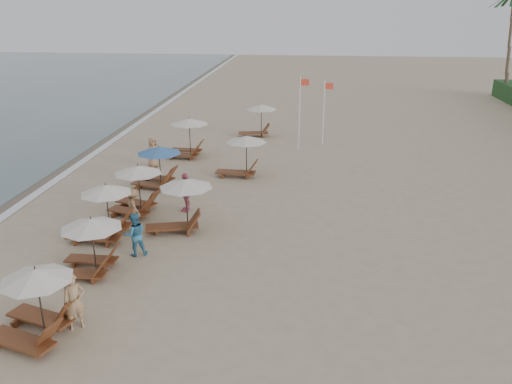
# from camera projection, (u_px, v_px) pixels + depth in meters

# --- Properties ---
(ground) EXTENTS (160.00, 160.00, 0.00)m
(ground) POSITION_uv_depth(u_px,v_px,m) (233.00, 293.00, 17.45)
(ground) COLOR tan
(ground) RESTS_ON ground
(wet_sand_band) EXTENTS (3.20, 140.00, 0.01)m
(wet_sand_band) POSITION_uv_depth(u_px,v_px,m) (28.00, 182.00, 28.05)
(wet_sand_band) COLOR #6B5E4C
(wet_sand_band) RESTS_ON ground
(foam_line) EXTENTS (0.50, 140.00, 0.02)m
(foam_line) POSITION_uv_depth(u_px,v_px,m) (52.00, 183.00, 27.91)
(foam_line) COLOR white
(foam_line) RESTS_ON ground
(lounger_station_0) EXTENTS (2.61, 2.51, 2.22)m
(lounger_station_0) POSITION_uv_depth(u_px,v_px,m) (31.00, 307.00, 14.86)
(lounger_station_0) COLOR brown
(lounger_station_0) RESTS_ON ground
(lounger_station_1) EXTENTS (2.46, 2.15, 2.08)m
(lounger_station_1) POSITION_uv_depth(u_px,v_px,m) (88.00, 246.00, 18.42)
(lounger_station_1) COLOR brown
(lounger_station_1) RESTS_ON ground
(lounger_station_2) EXTENTS (2.63, 2.06, 2.26)m
(lounger_station_2) POSITION_uv_depth(u_px,v_px,m) (101.00, 215.00, 21.26)
(lounger_station_2) COLOR brown
(lounger_station_2) RESTS_ON ground
(lounger_station_3) EXTENTS (2.55, 2.39, 2.22)m
(lounger_station_3) POSITION_uv_depth(u_px,v_px,m) (134.00, 190.00, 23.75)
(lounger_station_3) COLOR brown
(lounger_station_3) RESTS_ON ground
(lounger_station_4) EXTENTS (2.65, 2.33, 2.11)m
(lounger_station_4) POSITION_uv_depth(u_px,v_px,m) (156.00, 166.00, 27.18)
(lounger_station_4) COLOR brown
(lounger_station_4) RESTS_ON ground
(lounger_station_5) EXTENTS (2.65, 2.35, 2.39)m
(lounger_station_5) POSITION_uv_depth(u_px,v_px,m) (186.00, 137.00, 32.30)
(lounger_station_5) COLOR brown
(lounger_station_5) RESTS_ON ground
(inland_station_0) EXTENTS (2.90, 2.24, 2.22)m
(inland_station_0) POSITION_uv_depth(u_px,v_px,m) (179.00, 203.00, 21.72)
(inland_station_0) COLOR brown
(inland_station_0) RESTS_ON ground
(inland_station_1) EXTENTS (2.85, 2.24, 2.22)m
(inland_station_1) POSITION_uv_depth(u_px,v_px,m) (241.00, 154.00, 28.62)
(inland_station_1) COLOR brown
(inland_station_1) RESTS_ON ground
(inland_station_2) EXTENTS (2.81, 2.24, 2.22)m
(inland_station_2) POSITION_uv_depth(u_px,v_px,m) (258.00, 118.00, 37.18)
(inland_station_2) COLOR brown
(inland_station_2) RESTS_ON ground
(beachgoer_near) EXTENTS (0.76, 0.70, 1.75)m
(beachgoer_near) POSITION_uv_depth(u_px,v_px,m) (74.00, 301.00, 15.35)
(beachgoer_near) COLOR #A48059
(beachgoer_near) RESTS_ON ground
(beachgoer_mid_a) EXTENTS (1.02, 0.94, 1.70)m
(beachgoer_mid_a) POSITION_uv_depth(u_px,v_px,m) (135.00, 234.00, 19.80)
(beachgoer_mid_a) COLOR teal
(beachgoer_mid_a) RESTS_ON ground
(beachgoer_mid_b) EXTENTS (1.13, 1.18, 1.61)m
(beachgoer_mid_b) POSITION_uv_depth(u_px,v_px,m) (134.00, 207.00, 22.54)
(beachgoer_mid_b) COLOR #9A744E
(beachgoer_mid_b) RESTS_ON ground
(beachgoer_far_a) EXTENTS (0.50, 1.09, 1.83)m
(beachgoer_far_a) POSITION_uv_depth(u_px,v_px,m) (186.00, 192.00, 23.98)
(beachgoer_far_a) COLOR #B74963
(beachgoer_far_a) RESTS_ON ground
(beachgoer_far_b) EXTENTS (0.99, 1.02, 1.76)m
(beachgoer_far_b) POSITION_uv_depth(u_px,v_px,m) (153.00, 152.00, 30.35)
(beachgoer_far_b) COLOR #9E7655
(beachgoer_far_b) RESTS_ON ground
(flag_pole_near) EXTENTS (0.60, 0.08, 4.72)m
(flag_pole_near) POSITION_uv_depth(u_px,v_px,m) (300.00, 110.00, 33.30)
(flag_pole_near) COLOR silver
(flag_pole_near) RESTS_ON ground
(flag_pole_far) EXTENTS (0.59, 0.08, 4.26)m
(flag_pole_far) POSITION_uv_depth(u_px,v_px,m) (324.00, 109.00, 34.75)
(flag_pole_far) COLOR silver
(flag_pole_far) RESTS_ON ground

